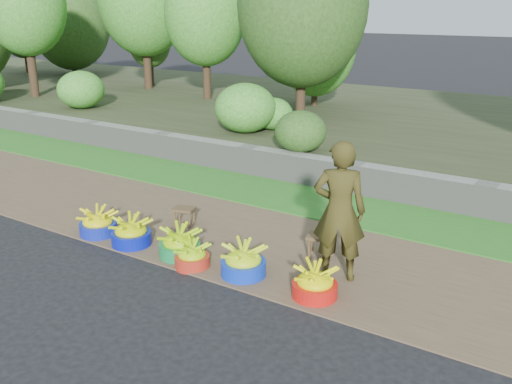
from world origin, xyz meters
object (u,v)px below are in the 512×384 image
Objects in this scene: basin_f at (315,284)px; stool_left at (184,211)px; basin_e at (243,262)px; basin_d at (192,256)px; stool_right at (321,240)px; basin_a at (98,224)px; basin_b at (131,233)px; basin_c at (180,244)px; vendor_woman at (339,211)px.

stool_left is (-2.67, 0.90, 0.06)m from basin_f.
basin_e is at bearing 179.30° from basin_f.
stool_right is (1.25, 1.12, 0.12)m from basin_d.
basin_b is (0.66, -0.00, 0.01)m from basin_a.
basin_b is 1.83m from basin_e.
basin_f is at bearing -18.57° from stool_left.
basin_e is 1.13m from stool_right.
basin_a is at bearing -179.02° from basin_f.
stool_left is (-0.99, 1.03, 0.09)m from basin_d.
basin_d is at bearing -2.41° from basin_a.
basin_c is at bearing -53.23° from stool_left.
vendor_woman is (2.66, -0.31, 0.64)m from stool_left.
vendor_woman reaches higher than basin_e.
basin_f is (0.99, -0.01, -0.01)m from basin_e.
basin_c reaches higher than stool_left.
basin_b is 2.97m from vendor_woman.
basin_b is 0.98× the size of basin_e.
stool_left is at bearing 161.43° from basin_f.
basin_d reaches higher than stool_right.
basin_e is at bearing 1.65° from basin_a.
basin_b reaches higher than stool_left.
basin_e is (0.69, 0.15, 0.04)m from basin_d.
basin_a is 3.23m from stool_right.
basin_f is 1.08m from stool_right.
basin_b and basin_c have the same top height.
basin_a is at bearing -177.12° from basin_c.
basin_b is 1.51× the size of stool_left.
stool_left is at bearing -28.28° from vendor_woman.
basin_c is 1.34× the size of stool_right.
basin_c reaches higher than basin_f.
basin_b reaches higher than basin_d.
basin_c is 2.01m from basin_f.
basin_b is 1.34× the size of stool_right.
stool_left is (0.15, 0.96, 0.05)m from basin_b.
basin_c is (1.47, 0.07, 0.01)m from basin_a.
basin_d is at bearing -175.37° from basin_f.
basin_b reaches higher than stool_right.
vendor_woman reaches higher than stool_right.
basin_d is at bearing -24.27° from basin_c.
basin_b is 0.32× the size of vendor_woman.
basin_a is 1.47m from basin_c.
basin_e is at bearing -27.78° from stool_left.
basin_c is at bearing 155.73° from basin_d.
basin_f is at bearing 68.89° from vendor_woman.
basin_f reaches higher than stool_left.
basin_f is (2.82, 0.06, -0.01)m from basin_b.
basin_e is 0.33× the size of vendor_woman.
vendor_woman reaches higher than stool_left.
basin_d is at bearing -137.96° from stool_right.
vendor_woman is (0.98, 0.57, 0.69)m from basin_e.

